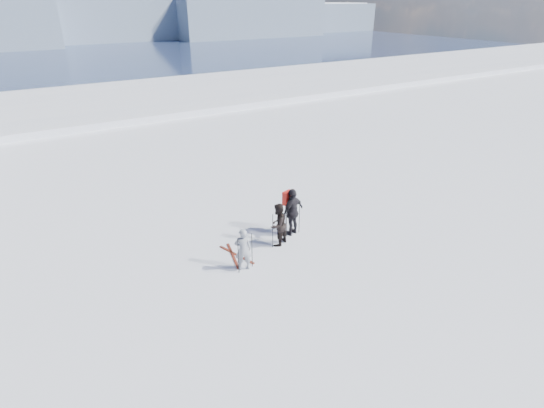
% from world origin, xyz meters
% --- Properties ---
extents(lake_basin, '(820.00, 820.00, 71.62)m').
position_xyz_m(lake_basin, '(0.00, 30.00, -6.50)').
color(lake_basin, white).
rests_on(lake_basin, ground).
extents(far_mountain_range, '(770.00, 110.00, 53.00)m').
position_xyz_m(far_mountain_range, '(29.60, 454.78, -7.19)').
color(far_mountain_range, slate).
rests_on(far_mountain_range, ground).
extents(skier_grey, '(0.64, 0.53, 1.52)m').
position_xyz_m(skier_grey, '(-3.04, 2.18, 0.76)').
color(skier_grey, gray).
rests_on(skier_grey, ground).
extents(skier_dark, '(0.98, 0.89, 1.63)m').
position_xyz_m(skier_dark, '(-1.22, 2.93, 0.82)').
color(skier_dark, black).
rests_on(skier_dark, ground).
extents(skier_pack, '(1.19, 0.75, 1.88)m').
position_xyz_m(skier_pack, '(-0.33, 3.30, 0.94)').
color(skier_pack, black).
rests_on(skier_pack, ground).
extents(backpack, '(0.45, 0.33, 0.52)m').
position_xyz_m(backpack, '(-0.40, 3.54, 2.14)').
color(backpack, red).
rests_on(backpack, skier_pack).
extents(ski_poles, '(3.25, 1.19, 1.37)m').
position_xyz_m(ski_poles, '(-1.50, 2.74, 0.66)').
color(ski_poles, black).
rests_on(ski_poles, ground).
extents(skis_loose, '(0.68, 1.67, 0.03)m').
position_xyz_m(skis_loose, '(-2.93, 3.06, 0.01)').
color(skis_loose, black).
rests_on(skis_loose, ground).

